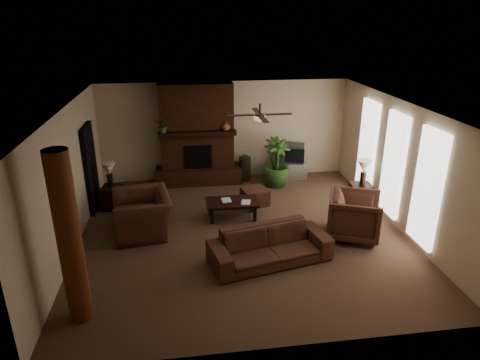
{
  "coord_description": "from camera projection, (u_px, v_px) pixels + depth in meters",
  "views": [
    {
      "loc": [
        -1.22,
        -8.22,
        4.53
      ],
      "look_at": [
        0.0,
        0.4,
        1.1
      ],
      "focal_mm": 31.75,
      "sensor_mm": 36.0,
      "label": 1
    }
  ],
  "objects": [
    {
      "name": "fireplace",
      "position": [
        198.0,
        143.0,
        11.83
      ],
      "size": [
        2.4,
        0.7,
        2.8
      ],
      "color": "#4C2514",
      "rests_on": "ground"
    },
    {
      "name": "mantel_plant",
      "position": [
        163.0,
        127.0,
        11.23
      ],
      "size": [
        0.47,
        0.5,
        0.33
      ],
      "primitive_type": "imported",
      "rotation": [
        0.0,
        0.0,
        -0.26
      ],
      "color": "#2F5321",
      "rests_on": "fireplace"
    },
    {
      "name": "armchair_right",
      "position": [
        354.0,
        214.0,
        9.04
      ],
      "size": [
        1.3,
        1.34,
        1.08
      ],
      "primitive_type": "imported",
      "rotation": [
        0.0,
        0.0,
        1.18
      ],
      "color": "#512F23",
      "rests_on": "ground"
    },
    {
      "name": "book_b",
      "position": [
        241.0,
        197.0,
        9.79
      ],
      "size": [
        0.21,
        0.07,
        0.29
      ],
      "primitive_type": "imported",
      "rotation": [
        0.0,
        0.0,
        -0.22
      ],
      "color": "#999999",
      "rests_on": "coffee_table"
    },
    {
      "name": "lamp_left",
      "position": [
        109.0,
        170.0,
        10.21
      ],
      "size": [
        0.38,
        0.38,
        0.65
      ],
      "color": "#2E1F14",
      "rests_on": "side_table_left"
    },
    {
      "name": "side_table_right",
      "position": [
        360.0,
        195.0,
        10.66
      ],
      "size": [
        0.54,
        0.54,
        0.55
      ],
      "primitive_type": "cube",
      "rotation": [
        0.0,
        0.0,
        -0.09
      ],
      "color": "black",
      "rests_on": "ground"
    },
    {
      "name": "lamp_right",
      "position": [
        364.0,
        168.0,
        10.35
      ],
      "size": [
        0.43,
        0.43,
        0.65
      ],
      "color": "#2E1F14",
      "rests_on": "side_table_right"
    },
    {
      "name": "floor_plant",
      "position": [
        276.0,
        173.0,
        11.84
      ],
      "size": [
        1.19,
        1.54,
        0.76
      ],
      "primitive_type": "imported",
      "rotation": [
        0.0,
        0.0,
        0.35
      ],
      "color": "#2F5321",
      "rests_on": "ground"
    },
    {
      "name": "ceiling_fan",
      "position": [
        260.0,
        117.0,
        8.79
      ],
      "size": [
        1.35,
        1.35,
        0.37
      ],
      "color": "#2E1F14",
      "rests_on": "ceiling"
    },
    {
      "name": "side_table_left",
      "position": [
        113.0,
        197.0,
        10.5
      ],
      "size": [
        0.6,
        0.6,
        0.55
      ],
      "primitive_type": "cube",
      "rotation": [
        0.0,
        0.0,
        -0.22
      ],
      "color": "black",
      "rests_on": "ground"
    },
    {
      "name": "armchair_left",
      "position": [
        142.0,
        207.0,
        9.21
      ],
      "size": [
        1.09,
        1.49,
        1.19
      ],
      "primitive_type": "imported",
      "rotation": [
        0.0,
        0.0,
        -1.42
      ],
      "color": "#512F23",
      "rests_on": "ground"
    },
    {
      "name": "floor_vase",
      "position": [
        245.0,
        166.0,
        12.2
      ],
      "size": [
        0.34,
        0.34,
        0.77
      ],
      "color": "#2D2419",
      "rests_on": "ground"
    },
    {
      "name": "ottoman",
      "position": [
        255.0,
        197.0,
        10.74
      ],
      "size": [
        0.72,
        0.72,
        0.4
      ],
      "primitive_type": "cube",
      "rotation": [
        0.0,
        0.0,
        0.23
      ],
      "color": "#512F23",
      "rests_on": "ground"
    },
    {
      "name": "coffee_table",
      "position": [
        232.0,
        203.0,
        9.94
      ],
      "size": [
        1.2,
        0.7,
        0.43
      ],
      "color": "black",
      "rests_on": "ground"
    },
    {
      "name": "book_a",
      "position": [
        222.0,
        196.0,
        9.86
      ],
      "size": [
        0.22,
        0.04,
        0.29
      ],
      "primitive_type": "imported",
      "rotation": [
        0.0,
        0.0,
        0.06
      ],
      "color": "#999999",
      "rests_on": "coffee_table"
    },
    {
      "name": "sofa",
      "position": [
        270.0,
        240.0,
        8.15
      ],
      "size": [
        2.43,
        1.18,
        0.91
      ],
      "primitive_type": "imported",
      "rotation": [
        0.0,
        0.0,
        0.22
      ],
      "color": "#512F23",
      "rests_on": "ground"
    },
    {
      "name": "room_shell",
      "position": [
        243.0,
        174.0,
        8.87
      ],
      "size": [
        7.0,
        7.0,
        7.0
      ],
      "color": "brown",
      "rests_on": "ground"
    },
    {
      "name": "doorway",
      "position": [
        91.0,
        168.0,
        10.21
      ],
      "size": [
        0.1,
        1.0,
        2.1
      ],
      "primitive_type": "cube",
      "color": "black",
      "rests_on": "ground"
    },
    {
      "name": "tv",
      "position": [
        293.0,
        153.0,
        12.25
      ],
      "size": [
        0.77,
        0.69,
        0.52
      ],
      "color": "#343436",
      "rests_on": "tv_stand"
    },
    {
      "name": "tv_stand",
      "position": [
        291.0,
        170.0,
        12.42
      ],
      "size": [
        0.91,
        0.61,
        0.5
      ],
      "primitive_type": "cube",
      "rotation": [
        0.0,
        0.0,
        0.13
      ],
      "color": "#B5B5B7",
      "rests_on": "ground"
    },
    {
      "name": "windows",
      "position": [
        393.0,
        165.0,
        9.52
      ],
      "size": [
        0.08,
        3.65,
        2.35
      ],
      "color": "white",
      "rests_on": "ground"
    },
    {
      "name": "mantel_vase",
      "position": [
        226.0,
        126.0,
        11.52
      ],
      "size": [
        0.24,
        0.25,
        0.22
      ],
      "primitive_type": "imported",
      "rotation": [
        0.0,
        0.0,
        -0.09
      ],
      "color": "#975D3C",
      "rests_on": "fireplace"
    },
    {
      "name": "log_column",
      "position": [
        69.0,
        240.0,
        6.28
      ],
      "size": [
        0.36,
        0.36,
        2.8
      ],
      "primitive_type": "cylinder",
      "color": "brown",
      "rests_on": "ground"
    }
  ]
}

